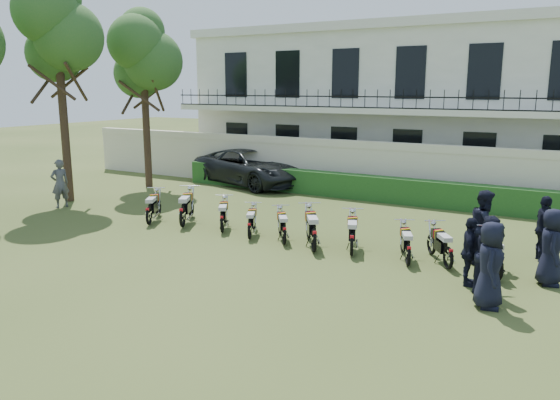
{
  "coord_description": "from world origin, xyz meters",
  "views": [
    {
      "loc": [
        8.61,
        -13.39,
        4.5
      ],
      "look_at": [
        0.04,
        1.42,
        0.95
      ],
      "focal_mm": 35.0,
      "sensor_mm": 36.0,
      "label": 1
    }
  ],
  "objects_px": {
    "tree_west_near": "(143,55)",
    "motorcycle_6": "(352,239)",
    "motorcycle_3": "(250,226)",
    "officer_3": "(551,247)",
    "motorcycle_7": "(408,250)",
    "motorcycle_1": "(182,212)",
    "officer_4": "(485,227)",
    "motorcycle_2": "(222,219)",
    "motorcycle_4": "(284,231)",
    "motorcycle_5": "(314,235)",
    "suv": "(251,167)",
    "motorcycle_0": "(149,211)",
    "motorcycle_9": "(499,261)",
    "motorcycle_8": "(449,252)",
    "officer_0": "(490,265)",
    "inspector": "(60,184)",
    "tree_west_mid": "(57,29)",
    "officer_5": "(544,229)",
    "officer_1": "(490,254)",
    "officer_2": "(469,252)"
  },
  "relations": [
    {
      "from": "tree_west_near",
      "to": "motorcycle_6",
      "type": "relative_size",
      "value": 4.29
    },
    {
      "from": "motorcycle_3",
      "to": "officer_3",
      "type": "xyz_separation_m",
      "value": [
        8.06,
        0.33,
        0.47
      ]
    },
    {
      "from": "motorcycle_3",
      "to": "motorcycle_7",
      "type": "bearing_deg",
      "value": -27.16
    },
    {
      "from": "motorcycle_1",
      "to": "officer_4",
      "type": "relative_size",
      "value": 1.0
    },
    {
      "from": "motorcycle_2",
      "to": "motorcycle_4",
      "type": "relative_size",
      "value": 1.1
    },
    {
      "from": "motorcycle_5",
      "to": "motorcycle_6",
      "type": "distance_m",
      "value": 1.05
    },
    {
      "from": "officer_3",
      "to": "officer_4",
      "type": "relative_size",
      "value": 0.93
    },
    {
      "from": "suv",
      "to": "motorcycle_7",
      "type": "bearing_deg",
      "value": -113.29
    },
    {
      "from": "motorcycle_4",
      "to": "officer_4",
      "type": "height_order",
      "value": "officer_4"
    },
    {
      "from": "motorcycle_0",
      "to": "motorcycle_9",
      "type": "height_order",
      "value": "motorcycle_9"
    },
    {
      "from": "motorcycle_1",
      "to": "motorcycle_8",
      "type": "bearing_deg",
      "value": -27.52
    },
    {
      "from": "officer_0",
      "to": "motorcycle_9",
      "type": "bearing_deg",
      "value": -6.48
    },
    {
      "from": "motorcycle_9",
      "to": "inspector",
      "type": "xyz_separation_m",
      "value": [
        -15.71,
        0.25,
        0.43
      ]
    },
    {
      "from": "motorcycle_3",
      "to": "motorcycle_1",
      "type": "bearing_deg",
      "value": 151.71
    },
    {
      "from": "motorcycle_4",
      "to": "motorcycle_1",
      "type": "bearing_deg",
      "value": 143.43
    },
    {
      "from": "motorcycle_9",
      "to": "officer_0",
      "type": "height_order",
      "value": "officer_0"
    },
    {
      "from": "tree_west_mid",
      "to": "motorcycle_2",
      "type": "height_order",
      "value": "tree_west_mid"
    },
    {
      "from": "motorcycle_8",
      "to": "motorcycle_9",
      "type": "height_order",
      "value": "motorcycle_9"
    },
    {
      "from": "tree_west_mid",
      "to": "officer_5",
      "type": "height_order",
      "value": "tree_west_mid"
    },
    {
      "from": "motorcycle_2",
      "to": "motorcycle_9",
      "type": "xyz_separation_m",
      "value": [
        8.17,
        -0.24,
        0.03
      ]
    },
    {
      "from": "motorcycle_9",
      "to": "officer_1",
      "type": "bearing_deg",
      "value": -120.25
    },
    {
      "from": "officer_0",
      "to": "officer_2",
      "type": "relative_size",
      "value": 1.14
    },
    {
      "from": "tree_west_near",
      "to": "officer_3",
      "type": "xyz_separation_m",
      "value": [
        16.94,
        -4.84,
        -4.99
      ]
    },
    {
      "from": "officer_0",
      "to": "motorcycle_2",
      "type": "bearing_deg",
      "value": 67.92
    },
    {
      "from": "motorcycle_2",
      "to": "officer_3",
      "type": "relative_size",
      "value": 0.89
    },
    {
      "from": "tree_west_mid",
      "to": "motorcycle_0",
      "type": "height_order",
      "value": "tree_west_mid"
    },
    {
      "from": "officer_2",
      "to": "motorcycle_7",
      "type": "bearing_deg",
      "value": 58.46
    },
    {
      "from": "motorcycle_1",
      "to": "inspector",
      "type": "relative_size",
      "value": 1.04
    },
    {
      "from": "motorcycle_0",
      "to": "motorcycle_2",
      "type": "xyz_separation_m",
      "value": [
        2.68,
        0.4,
        -0.03
      ]
    },
    {
      "from": "motorcycle_4",
      "to": "motorcycle_5",
      "type": "xyz_separation_m",
      "value": [
        1.09,
        -0.26,
        0.09
      ]
    },
    {
      "from": "motorcycle_6",
      "to": "officer_2",
      "type": "bearing_deg",
      "value": -34.35
    },
    {
      "from": "suv",
      "to": "motorcycle_5",
      "type": "bearing_deg",
      "value": -122.5
    },
    {
      "from": "officer_1",
      "to": "motorcycle_7",
      "type": "bearing_deg",
      "value": 84.53
    },
    {
      "from": "suv",
      "to": "officer_3",
      "type": "height_order",
      "value": "officer_3"
    },
    {
      "from": "officer_3",
      "to": "officer_1",
      "type": "bearing_deg",
      "value": 128.94
    },
    {
      "from": "motorcycle_6",
      "to": "officer_4",
      "type": "relative_size",
      "value": 0.96
    },
    {
      "from": "tree_west_mid",
      "to": "motorcycle_8",
      "type": "xyz_separation_m",
      "value": [
        15.18,
        -0.99,
        -6.21
      ]
    },
    {
      "from": "motorcycle_2",
      "to": "officer_5",
      "type": "bearing_deg",
      "value": -18.69
    },
    {
      "from": "motorcycle_8",
      "to": "officer_1",
      "type": "height_order",
      "value": "officer_1"
    },
    {
      "from": "motorcycle_5",
      "to": "officer_0",
      "type": "bearing_deg",
      "value": -50.77
    },
    {
      "from": "officer_0",
      "to": "officer_3",
      "type": "distance_m",
      "value": 2.34
    },
    {
      "from": "tree_west_near",
      "to": "motorcycle_2",
      "type": "height_order",
      "value": "tree_west_near"
    },
    {
      "from": "motorcycle_3",
      "to": "officer_4",
      "type": "xyz_separation_m",
      "value": [
        6.44,
        1.24,
        0.54
      ]
    },
    {
      "from": "tree_west_mid",
      "to": "officer_0",
      "type": "relative_size",
      "value": 4.81
    },
    {
      "from": "tree_west_mid",
      "to": "motorcycle_4",
      "type": "distance_m",
      "value": 12.31
    },
    {
      "from": "motorcycle_5",
      "to": "officer_3",
      "type": "height_order",
      "value": "officer_3"
    },
    {
      "from": "tree_west_mid",
      "to": "officer_5",
      "type": "xyz_separation_m",
      "value": [
        17.13,
        1.02,
        -5.8
      ]
    },
    {
      "from": "tree_west_mid",
      "to": "motorcycle_2",
      "type": "xyz_separation_m",
      "value": [
        8.23,
        -0.98,
        -6.21
      ]
    },
    {
      "from": "tree_west_near",
      "to": "officer_3",
      "type": "relative_size",
      "value": 4.39
    },
    {
      "from": "tree_west_mid",
      "to": "motorcycle_4",
      "type": "relative_size",
      "value": 6.01
    }
  ]
}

